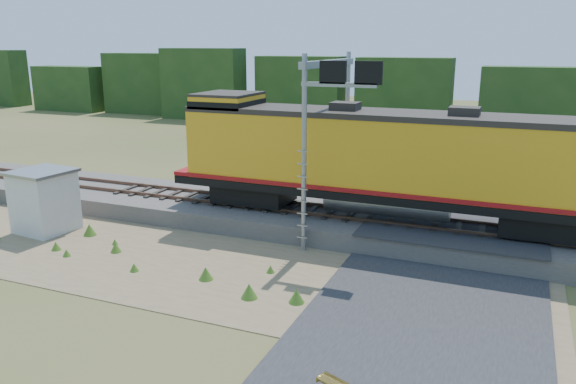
% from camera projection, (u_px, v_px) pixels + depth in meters
% --- Properties ---
extents(ground, '(140.00, 140.00, 0.00)m').
position_uv_depth(ground, '(230.00, 274.00, 20.02)').
color(ground, '#475123').
rests_on(ground, ground).
extents(ballast, '(70.00, 5.00, 0.80)m').
position_uv_depth(ballast, '(293.00, 217.00, 25.28)').
color(ballast, slate).
rests_on(ballast, ground).
extents(rails, '(70.00, 1.54, 0.16)m').
position_uv_depth(rails, '(293.00, 207.00, 25.16)').
color(rails, brown).
rests_on(rails, ballast).
extents(dirt_shoulder, '(26.00, 8.00, 0.03)m').
position_uv_depth(dirt_shoulder, '(189.00, 261.00, 21.20)').
color(dirt_shoulder, '#8C7754').
rests_on(dirt_shoulder, ground).
extents(road, '(7.00, 66.00, 0.86)m').
position_uv_depth(road, '(433.00, 296.00, 18.07)').
color(road, '#38383A').
rests_on(road, ground).
extents(tree_line_north, '(130.00, 3.00, 6.50)m').
position_uv_depth(tree_line_north, '(419.00, 97.00, 53.18)').
color(tree_line_north, '#1E3E16').
rests_on(tree_line_north, ground).
extents(weed_clumps, '(15.00, 6.20, 0.56)m').
position_uv_depth(weed_clumps, '(150.00, 259.00, 21.41)').
color(weed_clumps, '#447120').
rests_on(weed_clumps, ground).
extents(locomotive, '(18.94, 2.89, 4.89)m').
position_uv_depth(locomotive, '(382.00, 159.00, 23.06)').
color(locomotive, black).
rests_on(locomotive, rails).
extents(shed, '(2.53, 2.53, 2.73)m').
position_uv_depth(shed, '(44.00, 201.00, 24.27)').
color(shed, silver).
rests_on(shed, ground).
extents(signal_gantry, '(3.02, 6.20, 7.62)m').
position_uv_depth(signal_gantry, '(332.00, 102.00, 22.59)').
color(signal_gantry, gray).
rests_on(signal_gantry, ground).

